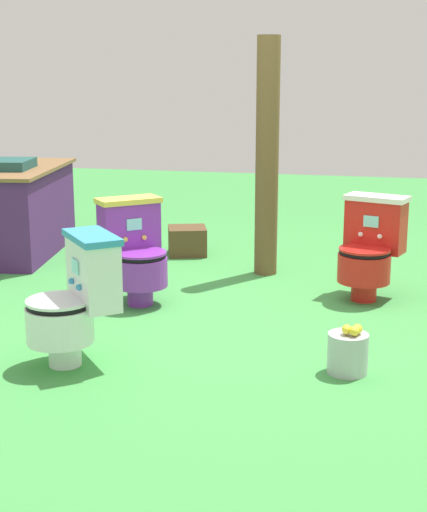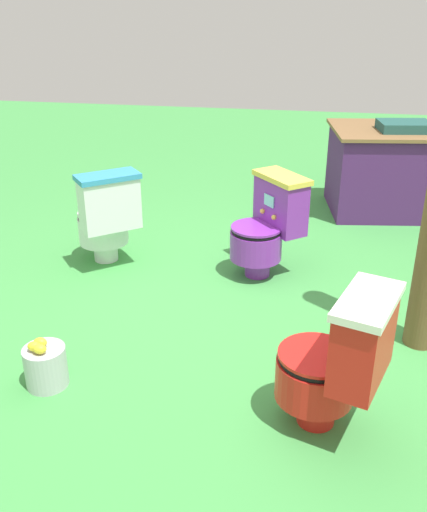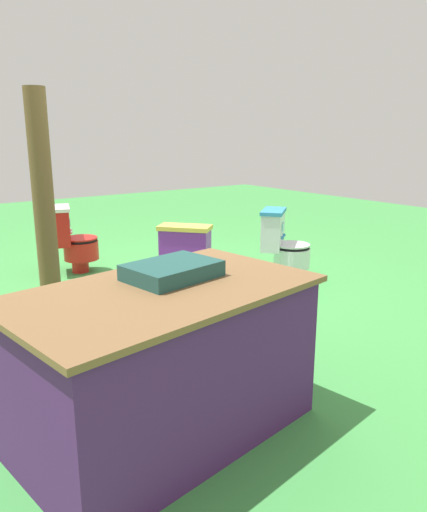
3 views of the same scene
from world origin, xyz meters
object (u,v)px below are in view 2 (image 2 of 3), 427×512
object	(u,v)px
toilet_purple	(267,226)
toilet_white	(106,217)
lemon_bucket	(45,366)
toilet_red	(336,361)
vendor_table	(410,170)

from	to	relation	value
toilet_purple	toilet_white	size ratio (longest dim) A/B	1.00
toilet_white	lemon_bucket	distance (m)	1.51
toilet_red	lemon_bucket	world-z (taller)	toilet_red
vendor_table	lemon_bucket	bearing A→B (deg)	-125.02
toilet_red	toilet_white	world-z (taller)	same
toilet_white	vendor_table	bearing A→B (deg)	-5.12
lemon_bucket	toilet_purple	bearing A→B (deg)	56.90
toilet_purple	toilet_white	bearing A→B (deg)	51.89
vendor_table	lemon_bucket	distance (m)	3.76
toilet_red	toilet_white	xyz separation A→B (m)	(-1.65, 1.54, 0.00)
toilet_purple	vendor_table	bearing A→B (deg)	-77.16
toilet_white	toilet_purple	bearing A→B (deg)	-37.15
toilet_purple	lemon_bucket	distance (m)	1.84
toilet_red	toilet_white	size ratio (longest dim) A/B	1.00
toilet_white	lemon_bucket	xyz separation A→B (m)	(0.19, -1.48, -0.25)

